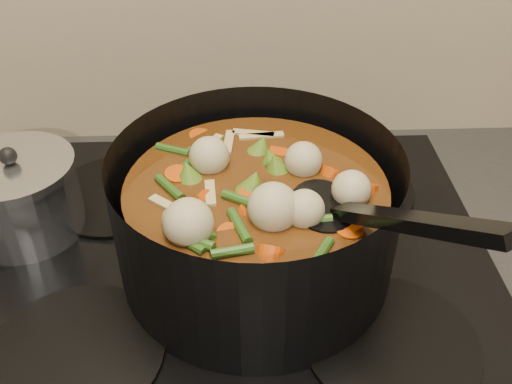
{
  "coord_description": "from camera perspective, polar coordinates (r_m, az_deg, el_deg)",
  "views": [
    {
      "loc": [
        0.01,
        1.44,
        1.41
      ],
      "look_at": [
        0.03,
        1.92,
        1.04
      ],
      "focal_mm": 40.0,
      "sensor_mm": 36.0,
      "label": 1
    }
  ],
  "objects": [
    {
      "name": "stovetop",
      "position": [
        0.69,
        -2.22,
        -7.27
      ],
      "size": [
        0.62,
        0.54,
        0.03
      ],
      "color": "black",
      "rests_on": "counter"
    },
    {
      "name": "stockpot",
      "position": [
        0.63,
        0.06,
        -2.62
      ],
      "size": [
        0.39,
        0.41,
        0.23
      ],
      "rotation": [
        0.0,
        0.0,
        0.3
      ],
      "color": "black",
      "rests_on": "stovetop"
    },
    {
      "name": "saucepan",
      "position": [
        0.76,
        -22.47,
        -0.39
      ],
      "size": [
        0.15,
        0.15,
        0.12
      ],
      "rotation": [
        0.0,
        0.0,
        0.17
      ],
      "color": "silver",
      "rests_on": "stovetop"
    }
  ]
}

